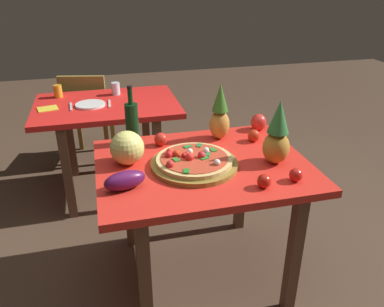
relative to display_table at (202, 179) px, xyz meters
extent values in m
plane|color=#4C3828|center=(0.00, 0.00, -0.66)|extent=(10.00, 10.00, 0.00)
cube|color=brown|center=(-0.38, -0.38, -0.30)|extent=(0.06, 0.06, 0.71)
cube|color=brown|center=(0.38, -0.38, -0.30)|extent=(0.06, 0.06, 0.71)
cube|color=brown|center=(-0.38, 0.38, -0.30)|extent=(0.06, 0.06, 0.71)
cube|color=brown|center=(0.38, 0.38, -0.30)|extent=(0.06, 0.06, 0.71)
cube|color=red|center=(0.00, 0.00, 0.08)|extent=(1.11, 0.86, 0.04)
cube|color=brown|center=(-0.77, 0.81, -0.30)|extent=(0.06, 0.06, 0.71)
cube|color=brown|center=(-0.12, 0.81, -0.30)|extent=(0.06, 0.06, 0.71)
cube|color=brown|center=(-0.77, 1.46, -0.30)|extent=(0.06, 0.06, 0.71)
cube|color=brown|center=(-0.12, 1.46, -0.30)|extent=(0.06, 0.06, 0.71)
cube|color=red|center=(-0.45, 1.13, 0.08)|extent=(1.08, 0.76, 0.04)
cube|color=olive|center=(-0.40, 1.94, -0.45)|extent=(0.04, 0.04, 0.41)
cube|color=olive|center=(-0.72, 2.01, -0.45)|extent=(0.04, 0.04, 0.41)
cube|color=olive|center=(-0.47, 1.62, -0.45)|extent=(0.04, 0.04, 0.41)
cube|color=olive|center=(-0.79, 1.69, -0.45)|extent=(0.04, 0.04, 0.41)
cube|color=olive|center=(-0.59, 1.81, -0.23)|extent=(0.47, 0.47, 0.04)
cube|color=olive|center=(-0.63, 1.64, -0.01)|extent=(0.40, 0.12, 0.40)
cylinder|color=olive|center=(-0.05, -0.03, 0.11)|extent=(0.45, 0.45, 0.02)
cylinder|color=#D9B56D|center=(-0.05, -0.03, 0.14)|extent=(0.40, 0.40, 0.02)
cylinder|color=#C14129|center=(-0.05, -0.03, 0.15)|extent=(0.35, 0.35, 0.00)
sphere|color=red|center=(-0.17, 0.05, 0.16)|extent=(0.04, 0.04, 0.04)
sphere|color=red|center=(-0.09, 0.00, 0.16)|extent=(0.03, 0.03, 0.03)
sphere|color=red|center=(-0.02, -0.03, 0.16)|extent=(0.04, 0.04, 0.04)
sphere|color=red|center=(-0.19, -0.09, 0.16)|extent=(0.04, 0.04, 0.04)
sphere|color=red|center=(-0.08, -0.04, 0.16)|extent=(0.04, 0.04, 0.04)
sphere|color=red|center=(-0.10, -0.01, 0.16)|extent=(0.03, 0.03, 0.03)
sphere|color=red|center=(-0.18, 0.01, 0.16)|extent=(0.04, 0.04, 0.04)
sphere|color=red|center=(-0.14, 0.02, 0.16)|extent=(0.04, 0.04, 0.04)
cube|color=#30812D|center=(0.07, 0.03, 0.15)|extent=(0.04, 0.05, 0.00)
cube|color=#29862E|center=(-0.01, -0.05, 0.15)|extent=(0.05, 0.04, 0.00)
cube|color=#227725|center=(-0.13, -0.16, 0.15)|extent=(0.04, 0.05, 0.00)
cube|color=#2C7135|center=(0.02, -0.01, 0.15)|extent=(0.05, 0.05, 0.00)
cube|color=#31782B|center=(-0.15, -0.03, 0.15)|extent=(0.04, 0.05, 0.00)
cube|color=#267D37|center=(-0.06, 0.10, 0.15)|extent=(0.05, 0.04, 0.00)
cube|color=#2C7232|center=(0.01, 0.11, 0.15)|extent=(0.05, 0.05, 0.00)
sphere|color=silver|center=(0.04, -0.13, 0.16)|extent=(0.03, 0.03, 0.03)
sphere|color=silver|center=(-0.06, 0.03, 0.16)|extent=(0.03, 0.03, 0.03)
sphere|color=white|center=(0.02, 0.02, 0.16)|extent=(0.03, 0.03, 0.03)
cylinder|color=black|center=(-0.33, 0.34, 0.22)|extent=(0.08, 0.08, 0.24)
cylinder|color=black|center=(-0.33, 0.34, 0.39)|extent=(0.03, 0.03, 0.09)
cylinder|color=black|center=(-0.33, 0.34, 0.44)|extent=(0.03, 0.03, 0.02)
ellipsoid|color=#C28635|center=(0.18, 0.29, 0.19)|extent=(0.12, 0.12, 0.17)
cone|color=#357123|center=(0.18, 0.29, 0.36)|extent=(0.10, 0.10, 0.16)
ellipsoid|color=#B67F2C|center=(0.37, -0.09, 0.19)|extent=(0.14, 0.14, 0.17)
cone|color=#2E7233|center=(0.37, -0.09, 0.36)|extent=(0.11, 0.11, 0.17)
sphere|color=#DDD96E|center=(-0.38, 0.09, 0.19)|extent=(0.18, 0.18, 0.18)
ellipsoid|color=red|center=(0.47, 0.36, 0.15)|extent=(0.10, 0.10, 0.11)
ellipsoid|color=#511446|center=(-0.42, -0.17, 0.14)|extent=(0.22, 0.14, 0.09)
sphere|color=red|center=(-0.18, 0.27, 0.14)|extent=(0.08, 0.08, 0.08)
sphere|color=red|center=(0.37, 0.20, 0.14)|extent=(0.07, 0.07, 0.07)
sphere|color=red|center=(0.21, -0.32, 0.13)|extent=(0.07, 0.07, 0.07)
sphere|color=red|center=(0.38, -0.30, 0.13)|extent=(0.07, 0.07, 0.07)
cylinder|color=orange|center=(-0.81, 1.38, 0.15)|extent=(0.06, 0.06, 0.10)
cylinder|color=silver|center=(-0.36, 1.34, 0.15)|extent=(0.07, 0.07, 0.10)
cylinder|color=white|center=(-0.56, 1.10, 0.11)|extent=(0.22, 0.22, 0.02)
cube|color=silver|center=(-0.70, 1.10, 0.10)|extent=(0.03, 0.18, 0.01)
cube|color=silver|center=(-0.42, 1.10, 0.10)|extent=(0.02, 0.18, 0.01)
cube|color=yellow|center=(-0.87, 1.10, 0.10)|extent=(0.16, 0.15, 0.01)
camera|label=1|loc=(-0.50, -1.75, 1.04)|focal=36.12mm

